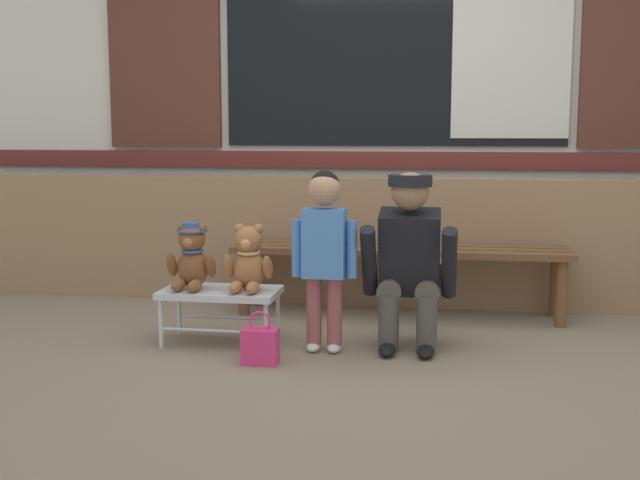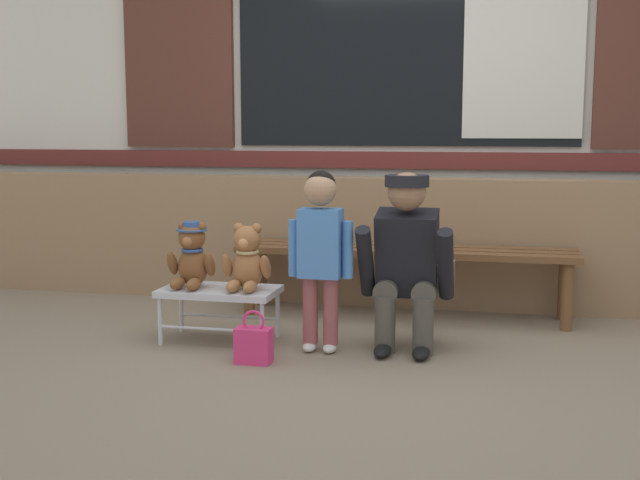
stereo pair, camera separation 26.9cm
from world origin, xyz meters
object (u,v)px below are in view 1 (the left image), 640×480
Objects in this scene: teddy_bear_plain at (248,260)px; child_standing at (324,241)px; small_display_bench at (220,295)px; adult_crouching at (411,260)px; teddy_bear_with_hat at (192,257)px; wooden_bench_long at (399,257)px; handbag_on_ground at (260,345)px.

child_standing is at bearing -10.11° from teddy_bear_plain.
small_display_bench is 1.06m from adult_crouching.
adult_crouching is (1.20, 0.06, 0.01)m from teddy_bear_with_hat.
child_standing is (-0.34, -0.89, 0.22)m from wooden_bench_long.
wooden_bench_long is 7.72× the size of handbag_on_ground.
small_display_bench is at bearing 130.50° from handbag_on_ground.
child_standing is (0.59, -0.08, 0.33)m from small_display_bench.
small_display_bench is at bearing -179.49° from teddy_bear_plain.
wooden_bench_long is at bearing 41.31° from small_display_bench.
small_display_bench is at bearing -0.77° from teddy_bear_with_hat.
small_display_bench is 2.35× the size of handbag_on_ground.
child_standing is (0.75, -0.08, 0.12)m from teddy_bear_with_hat.
adult_crouching is (1.04, 0.06, 0.21)m from small_display_bench.
teddy_bear_with_hat is at bearing -177.20° from adult_crouching.
small_display_bench is at bearing -176.65° from adult_crouching.
teddy_bear_plain is at bearing 169.89° from child_standing.
small_display_bench is 0.68m from child_standing.
child_standing reaches higher than small_display_bench.
handbag_on_ground is (-0.62, -1.18, -0.28)m from wooden_bench_long.
child_standing is 0.48m from adult_crouching.
wooden_bench_long is 2.21× the size of adult_crouching.
adult_crouching reaches higher than wooden_bench_long.
teddy_bear_with_hat reaches higher than small_display_bench.
teddy_bear_plain is 0.45m from child_standing.
teddy_bear_plain is (0.32, -0.00, -0.01)m from teddy_bear_with_hat.
small_display_bench is at bearing 172.73° from child_standing.
adult_crouching is (0.45, 0.14, -0.11)m from child_standing.
handbag_on_ground is (-0.28, -0.29, -0.50)m from child_standing.
teddy_bear_plain is 0.54m from handbag_on_ground.
wooden_bench_long is at bearing 98.36° from adult_crouching.
teddy_bear_plain is 1.34× the size of handbag_on_ground.
adult_crouching is 0.92m from handbag_on_ground.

